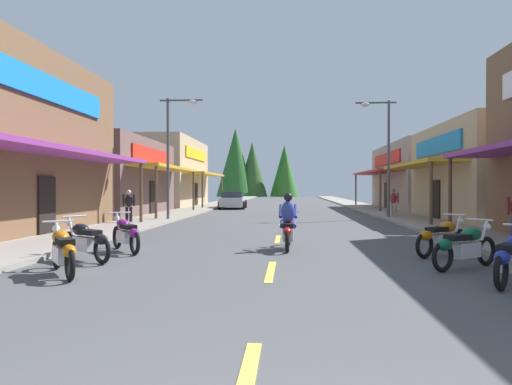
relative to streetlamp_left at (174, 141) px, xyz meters
The scene contains 20 objects.
ground 14.24m from the streetlamp_left, 66.61° to the left, with size 10.70×97.77×0.10m, color #4C4C4F.
sidewalk_left 13.20m from the streetlamp_left, 95.83° to the left, with size 2.68×97.77×0.12m, color gray.
sidewalk_right 17.86m from the streetlamp_left, 45.95° to the left, with size 2.68×97.77×0.12m, color gray.
centerline_dashes 16.17m from the streetlamp_left, 69.77° to the left, with size 0.16×70.30×0.01m.
storefront_left_middle 8.15m from the streetlamp_left, 142.13° to the left, with size 9.23×10.84×4.66m.
storefront_left_far 19.58m from the streetlamp_left, 110.07° to the left, with size 10.05×12.32×6.01m.
storefront_right_middle 16.59m from the streetlamp_left, ahead, with size 7.89×10.22×4.97m.
storefront_right_far 21.79m from the streetlamp_left, 40.30° to the left, with size 8.15×13.15×5.06m.
streetlamp_left is the anchor object (origin of this frame).
streetlamp_right 11.11m from the streetlamp_left, 12.89° to the left, with size 2.18×0.30×6.41m.
motorcycle_parked_right_2 16.61m from the streetlamp_left, 54.29° to the right, with size 1.79×1.34×1.04m.
motorcycle_parked_right_3 15.26m from the streetlamp_left, 49.66° to the right, with size 1.73×1.42×1.04m.
motorcycle_parked_left_0 14.92m from the streetlamp_left, 84.59° to the right, with size 1.33×1.79×1.04m.
motorcycle_parked_left_1 13.21m from the streetlamp_left, 85.30° to the right, with size 1.76×1.38×1.04m.
motorcycle_parked_left_2 11.75m from the streetlamp_left, 82.60° to the right, with size 1.37×1.77×1.04m.
rider_cruising_lead 12.29m from the streetlamp_left, 60.82° to the right, with size 0.60×2.14×1.57m.
pedestrian_by_shop 4.09m from the streetlamp_left, 128.51° to the right, with size 0.56×0.33×1.60m.
pedestrian_browsing 12.36m from the streetlamp_left, 15.00° to the left, with size 0.53×0.39×1.65m.
parked_car_curbside 14.52m from the streetlamp_left, 84.87° to the left, with size 2.19×4.36×1.40m.
treeline_backdrop 63.59m from the streetlamp_left, 90.54° to the left, with size 15.33×7.73×12.70m.
Camera 1 is at (0.38, -1.88, 1.72)m, focal length 32.79 mm.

